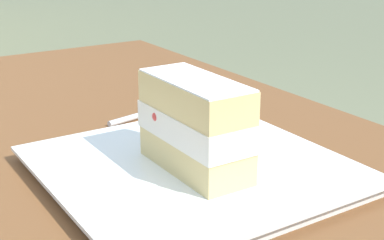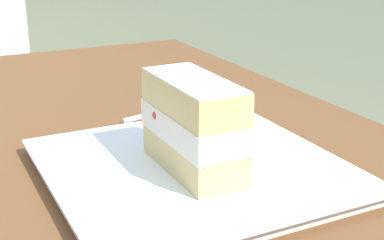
{
  "view_description": "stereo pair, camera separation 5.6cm",
  "coord_description": "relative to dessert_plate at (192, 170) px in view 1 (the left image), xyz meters",
  "views": [
    {
      "loc": [
        -0.49,
        0.18,
        0.93
      ],
      "look_at": [
        -0.04,
        -0.1,
        0.75
      ],
      "focal_mm": 52.47,
      "sensor_mm": 36.0,
      "label": 1
    },
    {
      "loc": [
        -0.52,
        0.13,
        0.93
      ],
      "look_at": [
        -0.04,
        -0.1,
        0.75
      ],
      "focal_mm": 52.47,
      "sensor_mm": 36.0,
      "label": 2
    }
  ],
  "objects": [
    {
      "name": "dessert_plate",
      "position": [
        0.0,
        0.0,
        0.0
      ],
      "size": [
        0.29,
        0.29,
        0.02
      ],
      "color": "white",
      "rests_on": "patio_table"
    },
    {
      "name": "dessert_fork",
      "position": [
        0.2,
        -0.09,
        -0.0
      ],
      "size": [
        0.05,
        0.17,
        0.01
      ],
      "color": "silver",
      "rests_on": "patio_table"
    },
    {
      "name": "cake_slice",
      "position": [
        -0.01,
        0.01,
        0.05
      ],
      "size": [
        0.13,
        0.06,
        0.09
      ],
      "color": "#E0C17A",
      "rests_on": "dessert_plate"
    }
  ]
}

